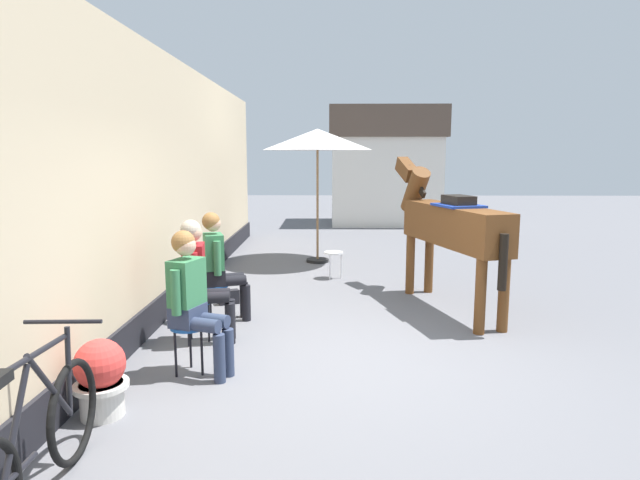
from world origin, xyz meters
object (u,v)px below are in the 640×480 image
object	(u,v)px
cafe_parasol	(317,140)
satchel_bag	(229,297)
flower_planter_near	(101,377)
leaning_bicycle	(35,447)
seated_visitor_middle	(200,275)
spare_stool_white	(334,255)
seated_visitor_far	(219,261)
seated_visitor_near	(193,296)
saddled_horse_center	(449,224)

from	to	relation	value
cafe_parasol	satchel_bag	size ratio (longest dim) A/B	9.21
flower_planter_near	leaning_bicycle	world-z (taller)	leaning_bicycle
seated_visitor_middle	satchel_bag	size ratio (longest dim) A/B	4.96
cafe_parasol	spare_stool_white	distance (m)	2.45
spare_stool_white	seated_visitor_far	bearing A→B (deg)	-120.91
satchel_bag	seated_visitor_near	bearing A→B (deg)	-111.89
seated_visitor_far	leaning_bicycle	world-z (taller)	seated_visitor_far
seated_visitor_near	flower_planter_near	bearing A→B (deg)	-122.49
seated_visitor_near	flower_planter_near	size ratio (longest dim) A/B	2.17
satchel_bag	seated_visitor_far	bearing A→B (deg)	-111.95
leaning_bicycle	cafe_parasol	distance (m)	7.91
seated_visitor_middle	seated_visitor_far	world-z (taller)	same
cafe_parasol	leaning_bicycle	bearing A→B (deg)	-101.16
seated_visitor_near	cafe_parasol	world-z (taller)	cafe_parasol
saddled_horse_center	seated_visitor_near	bearing A→B (deg)	-141.13
seated_visitor_near	cafe_parasol	xyz separation A→B (m)	(1.05, 5.52, 1.59)
seated_visitor_middle	seated_visitor_far	bearing A→B (deg)	86.24
seated_visitor_far	saddled_horse_center	size ratio (longest dim) A/B	0.48
seated_visitor_middle	spare_stool_white	world-z (taller)	seated_visitor_middle
flower_planter_near	seated_visitor_near	bearing A→B (deg)	57.51
seated_visitor_middle	flower_planter_near	distance (m)	1.84
saddled_horse_center	satchel_bag	bearing A→B (deg)	177.59
flower_planter_near	satchel_bag	xyz separation A→B (m)	(0.40, 3.31, -0.23)
saddled_horse_center	seated_visitor_far	bearing A→B (deg)	-167.50
leaning_bicycle	saddled_horse_center	bearing A→B (deg)	52.49
leaning_bicycle	seated_visitor_middle	bearing A→B (deg)	84.31
seated_visitor_near	saddled_horse_center	size ratio (longest dim) A/B	0.48
seated_visitor_far	cafe_parasol	world-z (taller)	cafe_parasol
leaning_bicycle	seated_visitor_far	bearing A→B (deg)	84.72
seated_visitor_near	satchel_bag	xyz separation A→B (m)	(-0.14, 2.46, -0.68)
cafe_parasol	saddled_horse_center	bearing A→B (deg)	-60.00
seated_visitor_middle	flower_planter_near	world-z (taller)	seated_visitor_middle
flower_planter_near	spare_stool_white	world-z (taller)	flower_planter_near
flower_planter_near	satchel_bag	bearing A→B (deg)	83.05
seated_visitor_middle	flower_planter_near	xyz separation A→B (m)	(-0.40, -1.74, -0.44)
saddled_horse_center	cafe_parasol	distance (m)	3.87
seated_visitor_far	cafe_parasol	bearing A→B (deg)	73.46
seated_visitor_far	leaning_bicycle	distance (m)	3.70
leaning_bicycle	spare_stool_white	distance (m)	6.35
spare_stool_white	seated_visitor_middle	bearing A→B (deg)	-115.13
seated_visitor_near	seated_visitor_far	xyz separation A→B (m)	(-0.09, 1.67, 0.00)
cafe_parasol	spare_stool_white	size ratio (longest dim) A/B	5.61
seated_visitor_far	spare_stool_white	distance (m)	2.85
flower_planter_near	cafe_parasol	bearing A→B (deg)	75.98
seated_visitor_far	satchel_bag	world-z (taller)	seated_visitor_far
seated_visitor_middle	satchel_bag	world-z (taller)	seated_visitor_middle
spare_stool_white	satchel_bag	distance (m)	2.23
seated_visitor_near	cafe_parasol	size ratio (longest dim) A/B	0.54
seated_visitor_near	seated_visitor_far	size ratio (longest dim) A/B	1.00
saddled_horse_center	leaning_bicycle	xyz separation A→B (m)	(-3.32, -4.33, -0.76)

